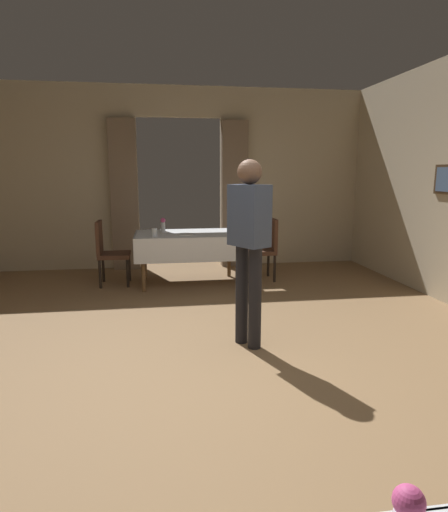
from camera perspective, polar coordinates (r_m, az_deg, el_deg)
name	(u,v)px	position (r m, az deg, el deg)	size (l,w,h in m)	color
ground	(209,371)	(3.70, -2.03, -14.84)	(10.08, 10.08, 0.00)	olive
wall_back	(180,178)	(7.50, -5.83, 10.12)	(6.40, 0.27, 3.00)	beige
dining_table_mid	(189,240)	(6.30, -4.63, 2.11)	(1.53, 0.96, 0.75)	brown
chair_mid_left	(108,250)	(6.45, -14.93, 0.80)	(0.44, 0.44, 0.93)	black
chair_mid_right	(265,246)	(6.58, 5.38, 1.32)	(0.44, 0.44, 0.93)	black
flower_vase_mid	(163,225)	(6.34, -8.00, 4.09)	(0.07, 0.07, 0.21)	silver
glass_mid_b	(154,232)	(5.96, -9.10, 3.07)	(0.08, 0.08, 0.11)	silver
plate_mid_c	(186,234)	(6.10, -5.07, 2.85)	(0.23, 0.23, 0.01)	white
person_waiter_by_doorway	(249,238)	(3.94, 3.29, 2.39)	(0.37, 0.42, 1.72)	black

